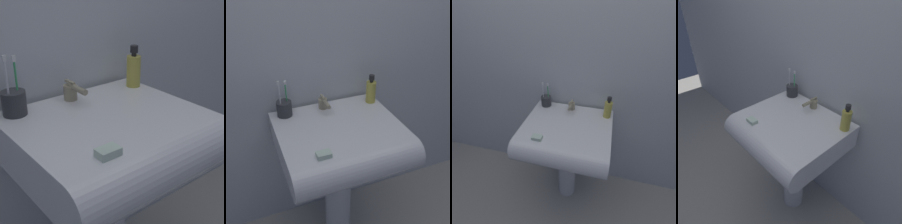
# 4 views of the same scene
# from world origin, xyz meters

# --- Properties ---
(sink_basin) EXTENTS (0.64, 0.58, 0.16)m
(sink_basin) POSITION_xyz_m (0.00, -0.06, 0.76)
(sink_basin) COLOR white
(sink_basin) RESTS_ON sink_pedestal
(faucet) EXTENTS (0.05, 0.13, 0.07)m
(faucet) POSITION_xyz_m (-0.01, 0.18, 0.88)
(faucet) COLOR tan
(faucet) RESTS_ON sink_basin
(toothbrush_cup) EXTENTS (0.08, 0.08, 0.21)m
(toothbrush_cup) POSITION_xyz_m (-0.24, 0.20, 0.88)
(toothbrush_cup) COLOR #38383D
(toothbrush_cup) RESTS_ON sink_basin
(soap_bottle) EXTENTS (0.06, 0.06, 0.17)m
(soap_bottle) POSITION_xyz_m (0.27, 0.16, 0.91)
(soap_bottle) COLOR gold
(soap_bottle) RESTS_ON sink_basin
(bar_soap) EXTENTS (0.07, 0.04, 0.02)m
(bar_soap) POSITION_xyz_m (-0.15, -0.21, 0.85)
(bar_soap) COLOR silver
(bar_soap) RESTS_ON sink_basin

